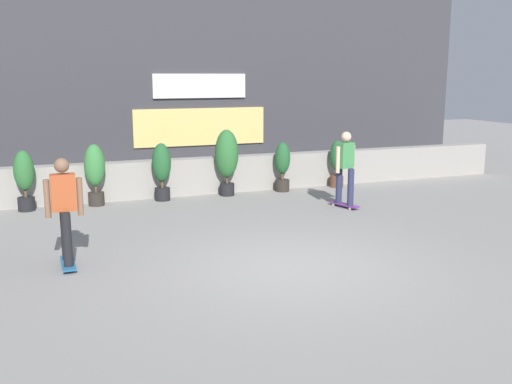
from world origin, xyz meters
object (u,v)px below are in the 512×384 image
object	(u,v)px
potted_plant_4	(282,165)
potted_plant_3	(227,157)
potted_plant_5	(337,162)
skater_far_right	(64,208)
potted_plant_0	(24,177)
potted_plant_2	(162,168)
potted_plant_1	(95,171)
skater_foreground	(345,166)

from	to	relation	value
potted_plant_4	potted_plant_3	bearing A→B (deg)	180.00
potted_plant_5	skater_far_right	distance (m)	8.27
potted_plant_0	skater_far_right	size ratio (longest dim) A/B	0.78
potted_plant_0	potted_plant_2	world-z (taller)	potted_plant_2
potted_plant_0	skater_far_right	world-z (taller)	skater_far_right
potted_plant_1	potted_plant_3	world-z (taller)	potted_plant_3
potted_plant_4	potted_plant_5	size ratio (longest dim) A/B	1.01
potted_plant_1	skater_foreground	bearing A→B (deg)	-23.18
potted_plant_1	potted_plant_3	size ratio (longest dim) A/B	0.86
potted_plant_3	potted_plant_2	bearing A→B (deg)	180.00
potted_plant_4	skater_foreground	distance (m)	2.29
skater_foreground	skater_far_right	bearing A→B (deg)	-160.71
potted_plant_1	potted_plant_3	distance (m)	3.13
potted_plant_5	skater_foreground	size ratio (longest dim) A/B	0.73
potted_plant_1	skater_far_right	distance (m)	4.41
potted_plant_4	skater_far_right	xyz separation A→B (m)	(-5.48, -4.32, 0.26)
potted_plant_0	skater_foreground	size ratio (longest dim) A/B	0.78
skater_far_right	potted_plant_1	bearing A→B (deg)	78.49
skater_far_right	skater_foreground	world-z (taller)	same
potted_plant_3	potted_plant_5	distance (m)	3.06
potted_plant_3	potted_plant_5	xyz separation A→B (m)	(3.05, 0.00, -0.29)
skater_far_right	skater_foreground	xyz separation A→B (m)	(6.03, 2.11, 0.00)
potted_plant_4	skater_foreground	bearing A→B (deg)	-76.03
potted_plant_1	potted_plant_2	world-z (taller)	potted_plant_1
potted_plant_3	skater_foreground	xyz separation A→B (m)	(2.03, -2.21, -0.01)
potted_plant_3	skater_far_right	size ratio (longest dim) A/B	0.95
potted_plant_5	skater_far_right	xyz separation A→B (m)	(-7.05, -4.32, 0.28)
potted_plant_2	potted_plant_3	size ratio (longest dim) A/B	0.84
potted_plant_3	potted_plant_5	bearing A→B (deg)	0.00
potted_plant_0	potted_plant_5	distance (m)	7.65
potted_plant_2	potted_plant_1	bearing A→B (deg)	-180.00
skater_far_right	skater_foreground	distance (m)	6.39
potted_plant_3	potted_plant_4	world-z (taller)	potted_plant_3
potted_plant_2	potted_plant_4	world-z (taller)	potted_plant_2
potted_plant_2	skater_foreground	world-z (taller)	skater_foreground
potted_plant_2	potted_plant_5	size ratio (longest dim) A/B	1.10
skater_far_right	potted_plant_4	bearing A→B (deg)	38.21
potted_plant_4	potted_plant_1	bearing A→B (deg)	-180.00
skater_foreground	potted_plant_4	bearing A→B (deg)	103.97
potted_plant_3	potted_plant_4	size ratio (longest dim) A/B	1.30
potted_plant_4	potted_plant_5	xyz separation A→B (m)	(1.56, 0.00, -0.01)
potted_plant_0	potted_plant_5	world-z (taller)	potted_plant_0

